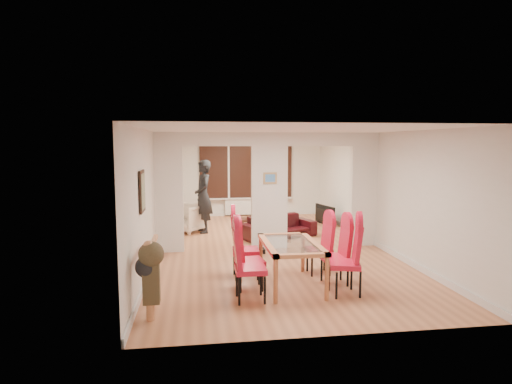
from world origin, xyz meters
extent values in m
cube|color=#C2774E|center=(0.00, 0.00, 0.00)|extent=(5.00, 9.00, 0.01)
cube|color=white|center=(0.00, 0.00, 1.30)|extent=(5.00, 0.18, 2.60)
cube|color=black|center=(0.00, 4.44, 1.50)|extent=(3.00, 0.08, 1.80)
cube|color=white|center=(0.00, 4.40, 0.30)|extent=(1.40, 0.08, 0.50)
sphere|color=orange|center=(0.30, 3.30, 2.15)|extent=(0.36, 0.36, 0.36)
cube|color=gray|center=(-2.47, -2.40, 1.60)|extent=(0.04, 0.52, 0.67)
cube|color=#4C8CD8|center=(0.00, -0.10, 1.60)|extent=(0.30, 0.03, 0.25)
imported|color=black|center=(0.43, 1.08, 0.28)|extent=(2.02, 1.39, 0.55)
imported|color=#F6E3D0|center=(-1.88, 2.10, 0.37)|extent=(1.13, 1.13, 0.74)
imported|color=black|center=(-1.43, 1.96, 0.97)|extent=(0.78, 0.58, 1.93)
imported|color=black|center=(2.00, 2.56, 0.28)|extent=(0.98, 0.38, 0.57)
cylinder|color=#143F19|center=(0.09, 2.67, 0.39)|extent=(0.08, 0.08, 0.31)
imported|color=#371A12|center=(-0.13, 2.45, 0.26)|extent=(0.22, 0.22, 0.05)
camera|label=1|loc=(-1.61, -9.35, 2.36)|focal=30.00mm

